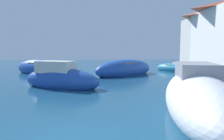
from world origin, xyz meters
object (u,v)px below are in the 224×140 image
moored_boat_0 (61,79)px  moored_boat_3 (171,68)px  moored_boat_4 (125,69)px  moored_boat_7 (198,99)px  waterfront_building_far (220,36)px  moored_boat_6 (40,69)px

moored_boat_0 → moored_boat_3: bearing=65.2°
moored_boat_4 → moored_boat_7: 10.70m
moored_boat_4 → waterfront_building_far: bearing=162.6°
moored_boat_4 → moored_boat_6: (-7.50, 1.26, -0.02)m
moored_boat_3 → moored_boat_7: bearing=-49.8°
moored_boat_7 → waterfront_building_far: size_ratio=0.88×
moored_boat_0 → moored_boat_3: moored_boat_0 is taller
moored_boat_0 → waterfront_building_far: size_ratio=0.67×
moored_boat_3 → moored_boat_4: bearing=-92.6°
moored_boat_4 → moored_boat_0: bearing=14.2°
moored_boat_4 → waterfront_building_far: size_ratio=0.80×
moored_boat_7 → waterfront_building_far: bearing=161.7°
moored_boat_6 → moored_boat_4: bearing=26.7°
moored_boat_0 → moored_boat_7: (5.49, -5.15, 0.06)m
moored_boat_0 → moored_boat_3: size_ratio=1.41×
moored_boat_6 → moored_boat_7: bearing=-17.4°
moored_boat_3 → moored_boat_4: 5.95m
moored_boat_3 → moored_boat_7: 14.28m
moored_boat_3 → waterfront_building_far: 6.34m
moored_boat_0 → moored_boat_7: moored_boat_7 is taller
moored_boat_6 → moored_boat_7: size_ratio=0.90×
moored_boat_0 → moored_boat_4: 6.93m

